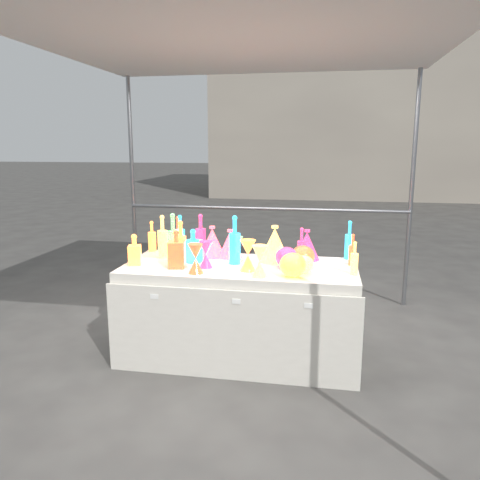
% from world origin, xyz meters
% --- Properties ---
extents(ground, '(80.00, 80.00, 0.00)m').
position_xyz_m(ground, '(0.00, 0.00, 0.00)').
color(ground, '#5A5853').
rests_on(ground, ground).
extents(canopy_tent, '(3.15, 3.15, 2.46)m').
position_xyz_m(canopy_tent, '(0.00, 0.01, 2.38)').
color(canopy_tent, gray).
rests_on(canopy_tent, ground).
extents(display_table, '(1.84, 0.83, 0.75)m').
position_xyz_m(display_table, '(0.00, -0.01, 0.37)').
color(display_table, silver).
rests_on(display_table, ground).
extents(background_building, '(14.00, 6.00, 6.00)m').
position_xyz_m(background_building, '(4.00, 14.00, 3.00)').
color(background_building, '#AB9F8E').
rests_on(background_building, ground).
extents(cardboard_box_closed, '(0.60, 0.50, 0.38)m').
position_xyz_m(cardboard_box_closed, '(-0.86, 1.64, 0.19)').
color(cardboard_box_closed, '#966744').
rests_on(cardboard_box_closed, ground).
extents(cardboard_box_flat, '(0.70, 0.54, 0.06)m').
position_xyz_m(cardboard_box_flat, '(0.05, 2.37, 0.03)').
color(cardboard_box_flat, '#966744').
rests_on(cardboard_box_flat, ground).
extents(bottle_0, '(0.08, 0.08, 0.27)m').
position_xyz_m(bottle_0, '(-0.85, 0.35, 0.88)').
color(bottle_0, '#F01644').
rests_on(bottle_0, display_table).
extents(bottle_1, '(0.10, 0.10, 0.34)m').
position_xyz_m(bottle_1, '(-0.57, 0.28, 0.92)').
color(bottle_1, '#17811A').
rests_on(bottle_1, display_table).
extents(bottle_2, '(0.08, 0.08, 0.32)m').
position_xyz_m(bottle_2, '(-0.60, 0.33, 0.91)').
color(bottle_2, orange).
rests_on(bottle_2, display_table).
extents(bottle_3, '(0.10, 0.10, 0.34)m').
position_xyz_m(bottle_3, '(-0.41, 0.35, 0.92)').
color(bottle_3, '#1C42A3').
rests_on(bottle_3, display_table).
extents(bottle_4, '(0.11, 0.11, 0.36)m').
position_xyz_m(bottle_4, '(-0.68, 0.15, 0.93)').
color(bottle_4, '#168F7A').
rests_on(bottle_4, display_table).
extents(bottle_5, '(0.09, 0.09, 0.40)m').
position_xyz_m(bottle_5, '(-0.54, 0.00, 0.95)').
color(bottle_5, '#C427BD').
rests_on(bottle_5, display_table).
extents(bottle_6, '(0.09, 0.09, 0.33)m').
position_xyz_m(bottle_6, '(-0.48, 0.02, 0.92)').
color(bottle_6, '#F01644').
rests_on(bottle_6, display_table).
extents(bottle_7, '(0.11, 0.11, 0.39)m').
position_xyz_m(bottle_7, '(-0.05, 0.04, 0.94)').
color(bottle_7, '#17811A').
rests_on(bottle_7, display_table).
extents(decanter_0, '(0.12, 0.12, 0.24)m').
position_xyz_m(decanter_0, '(-0.81, -0.13, 0.87)').
color(decanter_0, '#F01644').
rests_on(decanter_0, display_table).
extents(decanter_1, '(0.14, 0.14, 0.29)m').
position_xyz_m(decanter_1, '(-0.46, -0.16, 0.90)').
color(decanter_1, orange).
rests_on(decanter_1, display_table).
extents(decanter_2, '(0.14, 0.14, 0.27)m').
position_xyz_m(decanter_2, '(-0.38, 0.02, 0.89)').
color(decanter_2, '#17811A').
rests_on(decanter_2, display_table).
extents(hourglass_0, '(0.12, 0.12, 0.22)m').
position_xyz_m(hourglass_0, '(-0.28, -0.29, 0.86)').
color(hourglass_0, orange).
rests_on(hourglass_0, display_table).
extents(hourglass_1, '(0.12, 0.12, 0.21)m').
position_xyz_m(hourglass_1, '(-0.24, -0.12, 0.85)').
color(hourglass_1, '#1C42A3').
rests_on(hourglass_1, display_table).
extents(hourglass_2, '(0.11, 0.11, 0.23)m').
position_xyz_m(hourglass_2, '(0.19, -0.30, 0.86)').
color(hourglass_2, '#168F7A').
rests_on(hourglass_2, display_table).
extents(hourglass_3, '(0.10, 0.10, 0.21)m').
position_xyz_m(hourglass_3, '(-0.05, 0.10, 0.85)').
color(hourglass_3, '#C427BD').
rests_on(hourglass_3, display_table).
extents(hourglass_4, '(0.15, 0.15, 0.23)m').
position_xyz_m(hourglass_4, '(0.09, -0.15, 0.87)').
color(hourglass_4, '#F01644').
rests_on(hourglass_4, display_table).
extents(hourglass_5, '(0.12, 0.12, 0.19)m').
position_xyz_m(hourglass_5, '(-0.24, -0.11, 0.85)').
color(hourglass_5, '#17811A').
rests_on(hourglass_5, display_table).
extents(globe_0, '(0.25, 0.25, 0.15)m').
position_xyz_m(globe_0, '(0.43, -0.26, 0.83)').
color(globe_0, '#F01644').
rests_on(globe_0, display_table).
extents(globe_1, '(0.19, 0.19, 0.12)m').
position_xyz_m(globe_1, '(0.50, -0.15, 0.81)').
color(globe_1, '#168F7A').
rests_on(globe_1, display_table).
extents(globe_2, '(0.24, 0.24, 0.15)m').
position_xyz_m(globe_2, '(0.48, 0.05, 0.82)').
color(globe_2, orange).
rests_on(globe_2, display_table).
extents(globe_3, '(0.21, 0.21, 0.14)m').
position_xyz_m(globe_3, '(0.36, 0.00, 0.82)').
color(globe_3, '#1C42A3').
rests_on(globe_3, display_table).
extents(lampshade_0, '(0.28, 0.28, 0.26)m').
position_xyz_m(lampshade_0, '(-0.28, 0.25, 0.88)').
color(lampshade_0, '#FDA935').
rests_on(lampshade_0, display_table).
extents(lampshade_1, '(0.22, 0.22, 0.24)m').
position_xyz_m(lampshade_1, '(-0.13, 0.25, 0.87)').
color(lampshade_1, '#FDA935').
rests_on(lampshade_1, display_table).
extents(lampshade_2, '(0.24, 0.24, 0.25)m').
position_xyz_m(lampshade_2, '(0.50, 0.28, 0.87)').
color(lampshade_2, '#1C42A3').
rests_on(lampshade_2, display_table).
extents(lampshade_3, '(0.31, 0.31, 0.29)m').
position_xyz_m(lampshade_3, '(0.25, 0.17, 0.90)').
color(lampshade_3, '#168F7A').
rests_on(lampshade_3, display_table).
extents(bottle_8, '(0.09, 0.09, 0.32)m').
position_xyz_m(bottle_8, '(0.84, 0.36, 0.91)').
color(bottle_8, '#17811A').
rests_on(bottle_8, display_table).
extents(bottle_9, '(0.07, 0.07, 0.25)m').
position_xyz_m(bottle_9, '(0.86, 0.14, 0.87)').
color(bottle_9, orange).
rests_on(bottle_9, display_table).
extents(bottle_10, '(0.09, 0.09, 0.29)m').
position_xyz_m(bottle_10, '(0.47, 0.12, 0.90)').
color(bottle_10, '#1C42A3').
rests_on(bottle_10, display_table).
extents(bottle_11, '(0.06, 0.06, 0.25)m').
position_xyz_m(bottle_11, '(0.86, -0.12, 0.87)').
color(bottle_11, '#168F7A').
rests_on(bottle_11, display_table).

